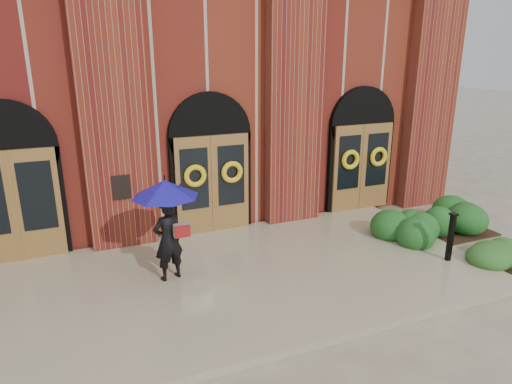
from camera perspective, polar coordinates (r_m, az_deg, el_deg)
ground at (r=9.75m, az=-0.32°, el=-11.16°), size 90.00×90.00×0.00m
landing at (r=9.84m, az=-0.65°, el=-10.39°), size 10.00×5.30×0.15m
church_building at (r=17.06m, az=-11.91°, el=13.13°), size 16.20×12.53×7.00m
man_with_umbrella at (r=9.15m, az=-11.12°, el=-2.34°), size 1.62×1.62×2.11m
metal_post at (r=10.97m, az=23.17°, el=-5.06°), size 0.15×0.15×1.11m
hedge_wall_right at (r=12.74m, az=21.43°, el=-3.48°), size 3.01×1.20×0.77m
hedge_front_right at (r=11.51m, az=26.94°, el=-7.16°), size 1.41×1.21×0.50m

